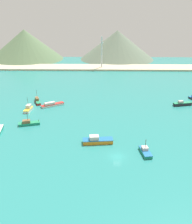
# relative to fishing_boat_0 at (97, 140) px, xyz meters

# --- Properties ---
(ground) EXTENTS (260.00, 280.00, 0.50)m
(ground) POSITION_rel_fishing_boat_0_xyz_m (6.47, 21.54, -1.24)
(ground) COLOR teal
(fishing_boat_0) EXTENTS (10.69, 4.13, 2.79)m
(fishing_boat_0) POSITION_rel_fishing_boat_0_xyz_m (0.00, 0.00, 0.00)
(fishing_boat_0) COLOR orange
(fishing_boat_0) RESTS_ON ground
(fishing_boat_1) EXTENTS (10.77, 7.87, 2.04)m
(fishing_boat_1) POSITION_rel_fishing_boat_0_xyz_m (-22.08, 34.52, -0.23)
(fishing_boat_1) COLOR silver
(fishing_boat_1) RESTS_ON ground
(fishing_boat_2) EXTENTS (3.56, 7.10, 4.99)m
(fishing_boat_2) POSITION_rel_fishing_boat_0_xyz_m (15.54, -6.50, -0.26)
(fishing_boat_2) COLOR #198466
(fishing_boat_2) RESTS_ON ground
(fishing_boat_3) EXTENTS (9.29, 3.98, 2.44)m
(fishing_boat_3) POSITION_rel_fishing_boat_0_xyz_m (40.18, 36.48, -0.11)
(fishing_boat_3) COLOR #232328
(fishing_boat_3) RESTS_ON ground
(fishing_boat_6) EXTENTS (4.94, 8.53, 6.29)m
(fishing_boat_6) POSITION_rel_fishing_boat_0_xyz_m (-30.02, 39.04, -0.10)
(fishing_boat_6) COLOR red
(fishing_boat_6) RESTS_ON ground
(fishing_boat_7) EXTENTS (8.72, 4.65, 5.78)m
(fishing_boat_7) POSITION_rel_fishing_boat_0_xyz_m (-27.63, 13.90, -0.22)
(fishing_boat_7) COLOR #198466
(fishing_boat_7) RESTS_ON ground
(fishing_boat_8) EXTENTS (3.00, 6.84, 6.65)m
(fishing_boat_8) POSITION_rel_fishing_boat_0_xyz_m (-31.60, 28.39, 0.03)
(fishing_boat_8) COLOR silver
(fishing_boat_8) RESTS_ON ground
(beach_strip) EXTENTS (247.00, 18.67, 1.20)m
(beach_strip) POSITION_rel_fishing_boat_0_xyz_m (6.47, 114.68, -0.39)
(beach_strip) COLOR #C6B793
(beach_strip) RESTS_ON ground
(hill_west) EXTENTS (66.16, 66.16, 25.70)m
(hill_west) POSITION_rel_fishing_boat_0_xyz_m (-66.08, 149.72, 11.86)
(hill_west) COLOR #56704C
(hill_west) RESTS_ON ground
(hill_central) EXTENTS (65.89, 65.89, 24.72)m
(hill_central) POSITION_rel_fishing_boat_0_xyz_m (15.60, 153.14, 11.37)
(hill_central) COLOR #60705B
(hill_central) RESTS_ON ground
(radio_tower) EXTENTS (2.38, 1.91, 23.84)m
(radio_tower) POSITION_rel_fishing_boat_0_xyz_m (1.76, 113.17, 11.17)
(radio_tower) COLOR silver
(radio_tower) RESTS_ON ground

